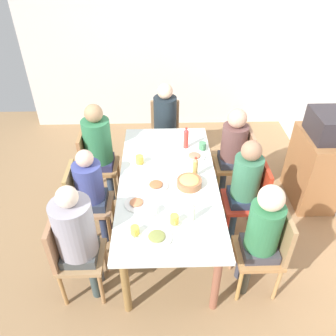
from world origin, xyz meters
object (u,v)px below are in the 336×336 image
object	(u,v)px
person_5	(99,145)
bottle_1	(195,167)
plate_0	(157,237)
cup_2	(135,231)
chair_5	(94,162)
plate_2	(156,185)
side_cabinet	(314,169)
chair_6	(71,252)
person_6	(77,234)
person_1	(91,189)
person_3	(262,231)
cup_3	(153,210)
bottle_0	(186,138)
chair_3	(268,248)
plate_3	(194,156)
cup_4	(203,146)
cup_0	(140,160)
bowl_0	(189,182)
person_2	(232,146)
chair_2	(238,159)
chair_0	(251,197)
chair_1	(84,200)
dining_table	(168,186)
bottle_2	(192,212)
cup_1	(174,219)
person_0	(245,182)
microwave	(329,125)
plate_1	(136,203)
person_4	(165,120)
chair_4	(165,130)

from	to	relation	value
person_5	bottle_1	xyz separation A→B (m)	(0.61, 1.05, 0.11)
plate_0	cup_2	xyz separation A→B (m)	(-0.05, -0.18, 0.02)
chair_5	plate_2	size ratio (longest dim) A/B	3.79
side_cabinet	chair_6	bearing A→B (deg)	-65.10
chair_5	person_6	xyz separation A→B (m)	(1.34, 0.09, 0.24)
person_1	person_3	world-z (taller)	person_3
cup_3	bottle_0	distance (m)	1.11
chair_3	person_6	bearing A→B (deg)	-90.00
chair_3	plate_2	distance (m)	1.17
person_1	chair_3	xyz separation A→B (m)	(0.67, 1.63, -0.15)
plate_2	cup_2	world-z (taller)	cup_2
person_5	plate_3	distance (m)	1.11
chair_5	cup_4	size ratio (longest dim) A/B	7.79
cup_0	bottle_0	world-z (taller)	bottle_0
plate_2	bowl_0	distance (m)	0.32
person_2	cup_0	bearing A→B (deg)	-70.47
chair_2	chair_5	world-z (taller)	same
chair_0	plate_2	distance (m)	1.02
chair_1	chair_6	distance (m)	0.67
cup_3	bottle_1	distance (m)	0.67
cup_2	dining_table	bearing A→B (deg)	157.32
chair_6	person_1	bearing A→B (deg)	172.09
chair_2	person_6	size ratio (longest dim) A/B	0.72
person_3	cup_2	xyz separation A→B (m)	(0.02, -1.06, 0.07)
bottle_1	bottle_2	distance (m)	0.61
chair_3	person_5	size ratio (longest dim) A/B	0.72
plate_2	bottle_2	size ratio (longest dim) A/B	1.23
bowl_0	side_cabinet	world-z (taller)	side_cabinet
cup_1	bottle_2	xyz separation A→B (m)	(-0.04, 0.15, 0.05)
person_2	plate_0	xyz separation A→B (m)	(1.42, -0.88, 0.06)
person_0	person_2	size ratio (longest dim) A/B	1.01
chair_5	bowl_0	world-z (taller)	chair_5
plate_2	plate_3	world-z (taller)	same
person_1	microwave	xyz separation A→B (m)	(-0.55, 2.53, 0.38)
chair_0	person_2	xyz separation A→B (m)	(-0.67, -0.09, 0.20)
person_2	plate_2	xyz separation A→B (m)	(0.77, -0.89, 0.06)
chair_1	dining_table	bearing A→B (deg)	90.00
person_6	plate_1	distance (m)	0.58
cup_1	person_4	bearing A→B (deg)	-178.86
chair_3	chair_5	bearing A→B (deg)	-127.88
person_1	cup_0	distance (m)	0.58
chair_4	chair_5	world-z (taller)	same
chair_2	chair_1	bearing A→B (deg)	-68.75
bottle_0	chair_0	bearing A→B (deg)	47.83
person_4	bottle_0	world-z (taller)	person_4
person_1	chair_2	bearing A→B (deg)	112.35
chair_0	bottle_2	world-z (taller)	bottle_2
person_6	cup_2	world-z (taller)	person_6
chair_0	cup_1	distance (m)	1.05
chair_5	cup_4	bearing A→B (deg)	84.17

